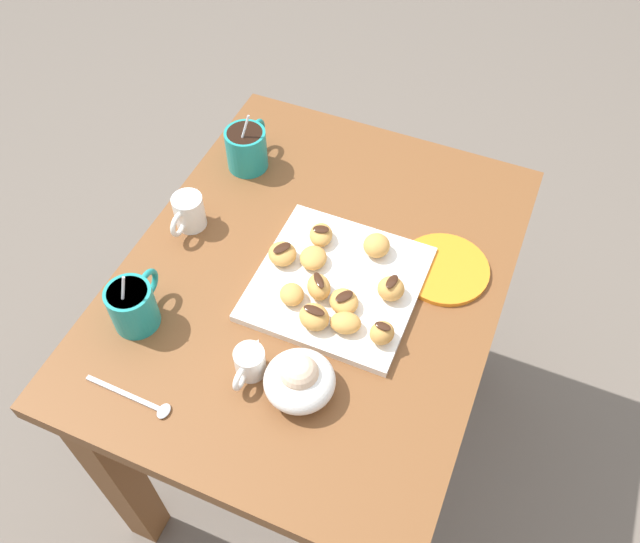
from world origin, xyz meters
name	(u,v)px	position (x,y,z in m)	size (l,w,h in m)	color
ground_plane	(315,434)	(0.00, 0.00, 0.00)	(8.00, 8.00, 0.00)	#665B51
dining_table	(313,320)	(0.00, 0.00, 0.57)	(0.88, 0.69, 0.72)	brown
pastry_plate_square	(337,283)	(-0.01, -0.05, 0.73)	(0.29, 0.29, 0.02)	white
coffee_mug_teal_left	(133,305)	(-0.21, 0.24, 0.77)	(0.12, 0.08, 0.14)	teal
coffee_mug_teal_right	(247,147)	(0.22, 0.24, 0.77)	(0.12, 0.09, 0.14)	teal
cream_pitcher_white	(188,211)	(0.02, 0.27, 0.76)	(0.10, 0.06, 0.07)	white
ice_cream_bowl	(299,379)	(-0.23, -0.08, 0.76)	(0.12, 0.12, 0.09)	white
chocolate_sauce_pitcher	(250,362)	(-0.23, 0.02, 0.76)	(0.09, 0.05, 0.06)	white
saucer_orange_left	(444,269)	(0.10, -0.22, 0.73)	(0.17, 0.17, 0.01)	orange
loose_spoon_near_saucer	(139,400)	(-0.35, 0.16, 0.73)	(0.03, 0.16, 0.01)	silver
beignet_0	(321,235)	(0.07, 0.01, 0.76)	(0.04, 0.06, 0.03)	#D19347
chocolate_drizzle_0	(321,229)	(0.07, 0.01, 0.77)	(0.03, 0.02, 0.01)	#381E11
beignet_1	(346,323)	(-0.10, -0.10, 0.76)	(0.05, 0.04, 0.03)	#D19347
beignet_2	(392,287)	(0.00, -0.15, 0.76)	(0.05, 0.05, 0.04)	#D19347
chocolate_drizzle_2	(393,280)	(0.00, -0.15, 0.78)	(0.03, 0.02, 0.01)	#381E11
beignet_3	(377,245)	(0.08, -0.09, 0.76)	(0.05, 0.05, 0.04)	#D19347
beignet_4	(314,317)	(-0.11, -0.05, 0.76)	(0.06, 0.05, 0.04)	#D19347
chocolate_drizzle_4	(314,310)	(-0.11, -0.05, 0.78)	(0.04, 0.02, 0.01)	#381E11
beignet_5	(313,258)	(0.01, 0.01, 0.75)	(0.05, 0.05, 0.03)	#D19347
beignet_6	(292,294)	(-0.08, 0.01, 0.76)	(0.04, 0.05, 0.03)	#D19347
beignet_7	(382,333)	(-0.09, -0.17, 0.76)	(0.04, 0.04, 0.04)	#D19347
chocolate_drizzle_7	(383,326)	(-0.09, -0.17, 0.78)	(0.03, 0.02, 0.01)	#381E11
beignet_8	(282,254)	(0.00, 0.06, 0.76)	(0.05, 0.06, 0.03)	#D19347
chocolate_drizzle_8	(282,249)	(0.00, 0.06, 0.77)	(0.04, 0.02, 0.01)	#381E11
beignet_9	(344,301)	(-0.06, -0.08, 0.75)	(0.05, 0.06, 0.03)	#D19347
chocolate_drizzle_9	(344,296)	(-0.06, -0.08, 0.77)	(0.04, 0.02, 0.01)	#381E11
beignet_10	(319,287)	(-0.05, -0.03, 0.76)	(0.05, 0.04, 0.04)	#D19347
chocolate_drizzle_10	(319,280)	(-0.05, -0.03, 0.78)	(0.04, 0.01, 0.01)	#381E11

